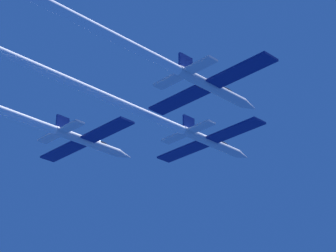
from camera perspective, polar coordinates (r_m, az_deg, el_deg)
jet_lead at (r=86.84m, az=-6.55°, el=3.00°), size 20.04×74.53×3.32m
jet_right_wing at (r=73.23m, az=-7.35°, el=8.93°), size 20.04×69.89×3.32m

